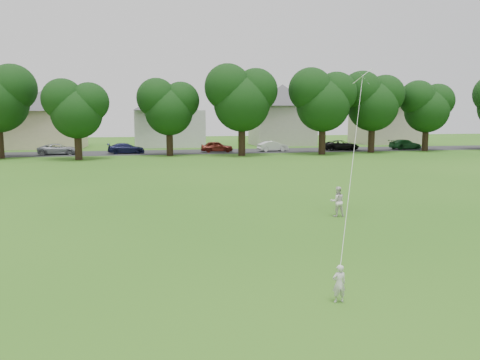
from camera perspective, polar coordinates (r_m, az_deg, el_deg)
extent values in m
plane|color=#285E15|center=(14.00, 1.93, -10.50)|extent=(160.00, 160.00, 0.00)
cube|color=#2D2D30|center=(55.18, -8.07, 3.38)|extent=(90.00, 7.00, 0.01)
imported|color=silver|center=(11.60, 11.99, -12.25)|extent=(0.34, 0.23, 0.93)
imported|color=silver|center=(20.84, 11.79, -2.59)|extent=(0.68, 0.56, 1.32)
plane|color=white|center=(20.69, 14.73, 12.17)|extent=(0.97, 1.10, 0.73)
cylinder|color=white|center=(15.80, 13.75, 3.82)|extent=(0.01, 0.01, 11.13)
cylinder|color=black|center=(48.12, -19.12, 4.14)|extent=(0.70, 0.70, 3.03)
cylinder|color=black|center=(50.55, -8.57, 4.75)|extent=(0.71, 0.71, 3.17)
cylinder|color=black|center=(49.98, 0.22, 5.13)|extent=(0.76, 0.76, 3.74)
cylinder|color=black|center=(52.42, 9.98, 5.09)|extent=(0.75, 0.75, 3.65)
cylinder|color=black|center=(56.37, 15.73, 5.09)|extent=(0.75, 0.75, 3.60)
cylinder|color=black|center=(60.57, 21.66, 4.84)|extent=(0.72, 0.72, 3.25)
imported|color=gray|center=(54.89, -21.26, 3.52)|extent=(4.42, 2.29, 1.19)
imported|color=#111437|center=(54.10, -13.72, 3.78)|extent=(4.22, 2.04, 1.18)
imported|color=maroon|center=(54.63, -2.84, 4.09)|extent=(3.85, 1.77, 1.28)
imported|color=silver|center=(56.02, 4.01, 4.13)|extent=(3.73, 1.65, 1.19)
imported|color=black|center=(58.90, 12.23, 4.17)|extent=(4.44, 2.16, 1.22)
imported|color=#1A4E23|center=(62.84, 19.50, 4.13)|extent=(4.29, 2.03, 1.21)
cube|color=beige|center=(66.23, -22.65, 5.69)|extent=(9.72, 7.19, 4.80)
pyramid|color=#464449|center=(66.26, -22.89, 10.04)|extent=(14.02, 14.02, 2.64)
cube|color=silver|center=(65.02, -8.62, 6.24)|extent=(9.20, 6.71, 4.90)
pyramid|color=#464449|center=(65.06, -8.71, 10.77)|extent=(13.27, 13.27, 2.70)
cube|color=#B9B4A6|center=(67.67, 5.13, 6.63)|extent=(8.32, 6.89, 5.53)
pyramid|color=#464449|center=(67.77, 5.19, 11.54)|extent=(12.01, 12.01, 3.04)
cube|color=#BEAF9D|center=(73.79, 17.22, 6.42)|extent=(8.71, 6.80, 5.53)
pyramid|color=#464449|center=(73.88, 17.41, 10.93)|extent=(12.57, 12.57, 3.04)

